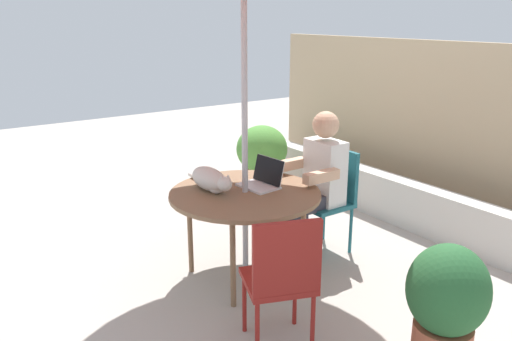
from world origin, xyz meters
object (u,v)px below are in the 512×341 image
Objects in this scene: patio_table at (245,198)px; chair_empty at (282,274)px; chair_occupied at (331,192)px; person_seated at (318,176)px; potted_plant_by_chair at (446,308)px; laptop at (263,178)px; cat at (211,180)px; potted_plant_near_fence at (262,155)px.

chair_empty is at bearing -21.02° from patio_table.
chair_empty is at bearing -53.73° from chair_occupied.
patio_table is 0.73m from person_seated.
potted_plant_by_chair is (1.62, -0.52, -0.23)m from person_seated.
chair_occupied is 1.08× the size of potted_plant_by_chair.
cat is at bearing -110.44° from laptop.
chair_empty is at bearing -141.83° from potted_plant_by_chair.
person_seated is at bearing 130.06° from chair_empty.
patio_table is at bearing -39.25° from potted_plant_near_fence.
potted_plant_near_fence is at bearing 146.71° from chair_empty.
person_seated is at bearing -90.00° from chair_occupied.
chair_occupied is at bearing 126.27° from chair_empty.
laptop is (-0.94, 0.54, 0.24)m from chair_empty.
patio_table is at bearing 46.83° from cat.
cat is (-0.18, -1.08, 0.26)m from chair_occupied.
chair_occupied is 1.13× the size of potted_plant_near_fence.
chair_occupied is 1.36× the size of cat.
chair_occupied is (0.00, 0.89, -0.13)m from patio_table.
potted_plant_near_fence is 0.96× the size of potted_plant_by_chair.
potted_plant_near_fence is at bearing 161.11° from person_seated.
person_seated is 1.89× the size of cat.
chair_occupied reaches higher than cat.
person_seated is at bearing 162.35° from potted_plant_by_chair.
cat is at bearing -46.84° from potted_plant_near_fence.
person_seated is 0.94m from cat.
laptop is 0.41m from cat.
laptop is at bearing 69.56° from cat.
potted_plant_by_chair is (1.80, 0.41, -0.32)m from cat.
person_seated reaches higher than laptop.
potted_plant_by_chair is (1.62, -0.67, -0.06)m from chair_occupied.
laptop reaches higher than potted_plant_by_chair.
chair_empty is 1.42m from person_seated.
patio_table is at bearing -172.49° from potted_plant_by_chair.
person_seated is (-0.91, 1.08, 0.17)m from chair_empty.
patio_table is 0.29m from cat.
chair_empty is 1.36× the size of cat.
patio_table is 0.93× the size of person_seated.
laptop is 0.41× the size of potted_plant_near_fence.
cat is 1.87m from potted_plant_by_chair.
potted_plant_near_fence reaches higher than patio_table.
chair_occupied and chair_empty have the same top height.
person_seated reaches higher than potted_plant_near_fence.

